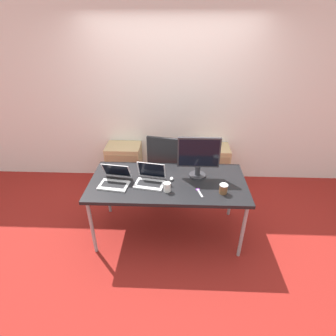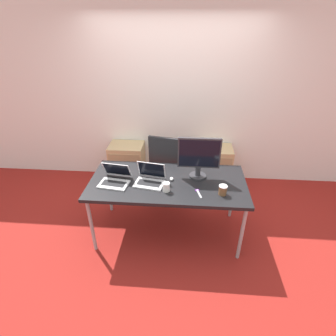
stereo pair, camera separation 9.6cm
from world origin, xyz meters
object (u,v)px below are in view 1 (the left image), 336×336
(laptop_left, at_px, (150,179))
(coffee_cup_brown, at_px, (223,189))
(coffee_cup_white, at_px, (167,187))
(office_chair, at_px, (167,174))
(cabinet_right, at_px, (211,165))
(cabinet_left, at_px, (125,164))
(mouse, at_px, (172,179))
(laptop_right, at_px, (115,180))
(monitor, at_px, (199,156))

(laptop_left, relative_size, coffee_cup_brown, 3.31)
(coffee_cup_white, xyz_separation_m, coffee_cup_brown, (0.60, -0.01, 0.00))
(office_chair, relative_size, cabinet_right, 1.63)
(cabinet_left, xyz_separation_m, cabinet_right, (1.40, 0.00, 0.00))
(mouse, relative_size, coffee_cup_white, 0.60)
(laptop_left, height_order, coffee_cup_white, laptop_left)
(laptop_right, distance_m, monitor, 0.99)
(laptop_left, relative_size, laptop_right, 1.02)
(cabinet_right, relative_size, laptop_right, 1.86)
(office_chair, height_order, laptop_right, office_chair)
(laptop_right, height_order, coffee_cup_white, laptop_right)
(office_chair, xyz_separation_m, laptop_right, (-0.55, -0.83, 0.42))
(monitor, bearing_deg, cabinet_left, 136.59)
(monitor, xyz_separation_m, mouse, (-0.30, -0.10, -0.25))
(laptop_right, bearing_deg, cabinet_right, 44.79)
(monitor, bearing_deg, cabinet_right, 73.68)
(laptop_right, height_order, coffee_cup_brown, laptop_right)
(cabinet_left, relative_size, mouse, 10.59)
(laptop_left, bearing_deg, cabinet_right, 54.93)
(office_chair, height_order, monitor, monitor)
(cabinet_right, bearing_deg, monitor, -106.32)
(laptop_left, xyz_separation_m, coffee_cup_white, (0.20, -0.15, 0.00))
(office_chair, distance_m, cabinet_right, 0.81)
(cabinet_right, relative_size, mouse, 10.59)
(coffee_cup_white, bearing_deg, office_chair, 92.68)
(laptop_left, height_order, monitor, monitor)
(monitor, bearing_deg, laptop_left, -162.65)
(coffee_cup_white, bearing_deg, laptop_right, 168.34)
(office_chair, xyz_separation_m, laptop_left, (-0.15, -0.80, 0.43))
(laptop_left, relative_size, monitor, 0.72)
(mouse, bearing_deg, cabinet_right, 61.97)
(monitor, bearing_deg, coffee_cup_brown, -52.59)
(monitor, xyz_separation_m, coffee_cup_white, (-0.35, -0.32, -0.21))
(laptop_left, bearing_deg, laptop_right, -175.88)
(laptop_right, bearing_deg, cabinet_left, 97.17)
(cabinet_left, bearing_deg, laptop_right, -82.83)
(coffee_cup_white, bearing_deg, monitor, 42.74)
(monitor, height_order, coffee_cup_brown, monitor)
(office_chair, bearing_deg, coffee_cup_brown, -56.06)
(coffee_cup_brown, bearing_deg, mouse, 157.12)
(laptop_left, distance_m, coffee_cup_white, 0.25)
(cabinet_left, xyz_separation_m, monitor, (1.10, -1.04, 0.71))
(mouse, bearing_deg, monitor, 18.22)
(coffee_cup_brown, bearing_deg, monitor, 127.41)
(office_chair, bearing_deg, coffee_cup_white, -87.32)
(cabinet_right, relative_size, coffee_cup_white, 6.31)
(cabinet_left, bearing_deg, coffee_cup_white, -61.12)
(cabinet_right, xyz_separation_m, coffee_cup_white, (-0.65, -1.36, 0.50))
(laptop_right, bearing_deg, coffee_cup_white, -11.66)
(office_chair, distance_m, monitor, 0.98)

